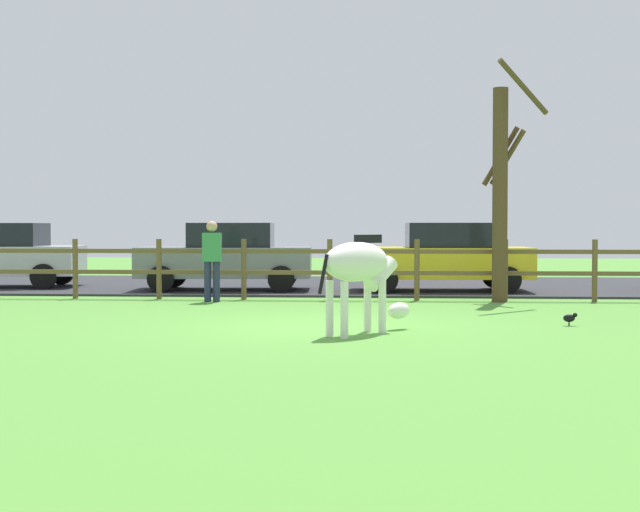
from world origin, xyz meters
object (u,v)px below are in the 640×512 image
zebra (360,269)px  visitor_near_fence (212,257)px  bare_tree (501,189)px  parked_car_grey (227,256)px  crow_on_grass (570,318)px  parked_car_yellow (444,256)px

zebra → visitor_near_fence: visitor_near_fence is taller
bare_tree → zebra: bearing=-115.4°
parked_car_grey → zebra: bearing=-67.7°
bare_tree → crow_on_grass: bearing=-83.6°
bare_tree → parked_car_yellow: bearing=112.1°
zebra → visitor_near_fence: (-3.13, 5.27, -0.02)m
zebra → parked_car_grey: 8.72m
zebra → parked_car_yellow: (1.71, 8.11, -0.08)m
zebra → crow_on_grass: bearing=22.3°
crow_on_grass → parked_car_yellow: size_ratio=0.05×
bare_tree → parked_car_grey: size_ratio=1.16×
zebra → crow_on_grass: size_ratio=7.37×
zebra → visitor_near_fence: 6.13m
crow_on_grass → zebra: bearing=-157.7°
parked_car_yellow → visitor_near_fence: 5.61m
parked_car_yellow → zebra: bearing=-101.9°
parked_car_grey → bare_tree: bearing=-21.7°
bare_tree → parked_car_grey: bearing=158.3°
parked_car_yellow → bare_tree: bearing=-67.9°
zebra → visitor_near_fence: size_ratio=0.97×
visitor_near_fence → bare_tree: bearing=4.0°
crow_on_grass → parked_car_grey: parked_car_grey is taller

